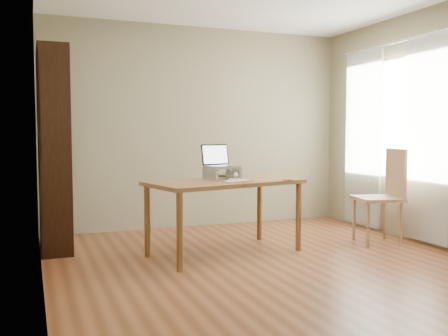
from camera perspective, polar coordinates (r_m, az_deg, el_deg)
room at (r=4.51m, az=6.54°, el=4.93°), size 4.04×4.54×2.64m
bookshelf at (r=5.53m, az=-18.82°, el=1.96°), size 0.30×0.90×2.10m
curtains at (r=6.23m, az=18.63°, el=3.28°), size 0.03×1.90×2.25m
desk at (r=5.04m, az=0.10°, el=-2.40°), size 1.67×1.10×0.75m
laptop_stand at (r=5.10m, az=-0.22°, el=-0.42°), size 0.32×0.25×0.13m
laptop at (r=5.15m, az=-0.45°, el=0.82°), size 0.37×0.34×0.23m
keyboard at (r=4.85m, az=1.53°, el=-1.52°), size 0.32×0.20×0.02m
coaster at (r=5.10m, az=7.28°, el=-1.36°), size 0.10×0.10×0.01m
cat at (r=5.15m, az=0.06°, el=-0.63°), size 0.23×0.47×0.14m
chair at (r=5.85m, az=17.78°, el=-2.59°), size 0.56×0.56×1.05m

